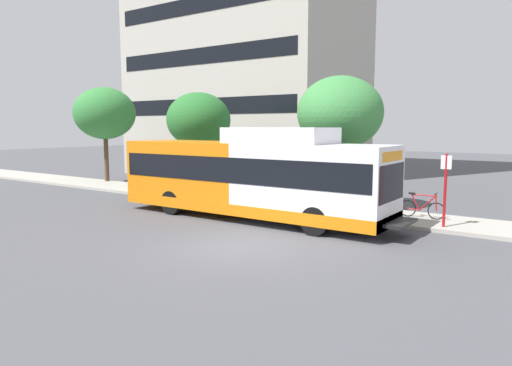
# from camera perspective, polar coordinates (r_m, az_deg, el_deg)

# --- Properties ---
(ground_plane) EXTENTS (120.00, 120.00, 0.00)m
(ground_plane) POSITION_cam_1_polar(r_m,az_deg,el_deg) (20.23, -20.52, -4.03)
(ground_plane) COLOR #4C4C51
(sidewalk_curb) EXTENTS (3.00, 56.00, 0.14)m
(sidewalk_curb) POSITION_cam_1_polar(r_m,az_deg,el_deg) (23.49, -3.46, -1.96)
(sidewalk_curb) COLOR #A8A399
(sidewalk_curb) RESTS_ON ground
(transit_bus) EXTENTS (2.58, 12.25, 3.65)m
(transit_bus) POSITION_cam_1_polar(r_m,az_deg,el_deg) (18.57, -0.70, 0.79)
(transit_bus) COLOR white
(transit_bus) RESTS_ON ground
(bus_stop_sign_pole) EXTENTS (0.10, 0.36, 2.60)m
(bus_stop_sign_pole) POSITION_cam_1_polar(r_m,az_deg,el_deg) (17.70, 22.11, -0.19)
(bus_stop_sign_pole) COLOR red
(bus_stop_sign_pole) RESTS_ON sidewalk_curb
(bicycle_parked) EXTENTS (0.52, 1.76, 1.02)m
(bicycle_parked) POSITION_cam_1_polar(r_m,az_deg,el_deg) (19.27, 19.59, -2.82)
(bicycle_parked) COLOR black
(bicycle_parked) RESTS_ON sidewalk_curb
(street_tree_near_stop) EXTENTS (3.76, 3.76, 5.75)m
(street_tree_near_stop) POSITION_cam_1_polar(r_m,az_deg,el_deg) (21.04, 10.20, 8.42)
(street_tree_near_stop) COLOR #4C3823
(street_tree_near_stop) RESTS_ON sidewalk_curb
(street_tree_mid_block) EXTENTS (3.48, 3.48, 5.39)m
(street_tree_mid_block) POSITION_cam_1_polar(r_m,az_deg,el_deg) (25.81, -7.02, 7.63)
(street_tree_mid_block) COLOR #4C3823
(street_tree_mid_block) RESTS_ON sidewalk_curb
(street_tree_far_block) EXTENTS (3.91, 3.91, 6.06)m
(street_tree_far_block) POSITION_cam_1_polar(r_m,az_deg,el_deg) (31.93, -17.98, 8.07)
(street_tree_far_block) COLOR #4C3823
(street_tree_far_block) RESTS_ON sidewalk_curb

